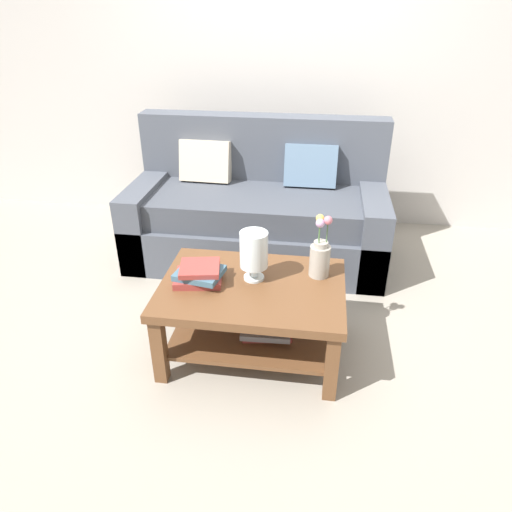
{
  "coord_description": "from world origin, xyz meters",
  "views": [
    {
      "loc": [
        0.34,
        -2.57,
        1.85
      ],
      "look_at": [
        0.01,
        -0.25,
        0.56
      ],
      "focal_mm": 32.84,
      "sensor_mm": 36.0,
      "label": 1
    }
  ],
  "objects_px": {
    "flower_pitcher": "(320,256)",
    "couch": "(258,213)",
    "book_stack_main": "(199,274)",
    "coffee_table": "(253,305)",
    "glass_hurricane_vase": "(254,251)"
  },
  "relations": [
    {
      "from": "book_stack_main",
      "to": "glass_hurricane_vase",
      "type": "distance_m",
      "value": 0.33
    },
    {
      "from": "coffee_table",
      "to": "glass_hurricane_vase",
      "type": "bearing_deg",
      "value": 94.19
    },
    {
      "from": "book_stack_main",
      "to": "flower_pitcher",
      "type": "bearing_deg",
      "value": 13.9
    },
    {
      "from": "glass_hurricane_vase",
      "to": "flower_pitcher",
      "type": "bearing_deg",
      "value": 14.1
    },
    {
      "from": "couch",
      "to": "book_stack_main",
      "type": "bearing_deg",
      "value": -97.47
    },
    {
      "from": "flower_pitcher",
      "to": "coffee_table",
      "type": "bearing_deg",
      "value": -155.87
    },
    {
      "from": "flower_pitcher",
      "to": "couch",
      "type": "bearing_deg",
      "value": 115.37
    },
    {
      "from": "couch",
      "to": "book_stack_main",
      "type": "xyz_separation_m",
      "value": [
        -0.16,
        -1.22,
        0.15
      ]
    },
    {
      "from": "couch",
      "to": "glass_hurricane_vase",
      "type": "xyz_separation_m",
      "value": [
        0.14,
        -1.14,
        0.27
      ]
    },
    {
      "from": "couch",
      "to": "flower_pitcher",
      "type": "relative_size",
      "value": 5.29
    },
    {
      "from": "glass_hurricane_vase",
      "to": "flower_pitcher",
      "type": "height_order",
      "value": "flower_pitcher"
    },
    {
      "from": "coffee_table",
      "to": "flower_pitcher",
      "type": "height_order",
      "value": "flower_pitcher"
    },
    {
      "from": "couch",
      "to": "coffee_table",
      "type": "height_order",
      "value": "couch"
    },
    {
      "from": "coffee_table",
      "to": "couch",
      "type": "bearing_deg",
      "value": 96.7
    },
    {
      "from": "couch",
      "to": "flower_pitcher",
      "type": "height_order",
      "value": "couch"
    }
  ]
}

